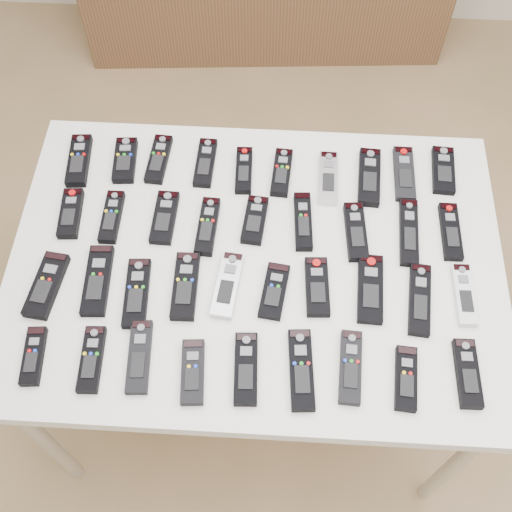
# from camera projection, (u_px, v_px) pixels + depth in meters

# --- Properties ---
(ground) EXTENTS (4.00, 4.00, 0.00)m
(ground) POSITION_uv_depth(u_px,v_px,m) (263.00, 382.00, 2.27)
(ground) COLOR olive
(ground) RESTS_ON ground
(table) EXTENTS (1.25, 0.88, 0.78)m
(table) POSITION_uv_depth(u_px,v_px,m) (256.00, 271.00, 1.67)
(table) COLOR white
(table) RESTS_ON ground
(remote_0) EXTENTS (0.07, 0.18, 0.02)m
(remote_0) POSITION_uv_depth(u_px,v_px,m) (79.00, 160.00, 1.77)
(remote_0) COLOR black
(remote_0) RESTS_ON table
(remote_1) EXTENTS (0.07, 0.15, 0.02)m
(remote_1) POSITION_uv_depth(u_px,v_px,m) (125.00, 160.00, 1.77)
(remote_1) COLOR black
(remote_1) RESTS_ON table
(remote_2) EXTENTS (0.06, 0.16, 0.02)m
(remote_2) POSITION_uv_depth(u_px,v_px,m) (159.00, 159.00, 1.78)
(remote_2) COLOR black
(remote_2) RESTS_ON table
(remote_3) EXTENTS (0.05, 0.16, 0.02)m
(remote_3) POSITION_uv_depth(u_px,v_px,m) (205.00, 163.00, 1.77)
(remote_3) COLOR black
(remote_3) RESTS_ON table
(remote_4) EXTENTS (0.05, 0.15, 0.02)m
(remote_4) POSITION_uv_depth(u_px,v_px,m) (244.00, 170.00, 1.76)
(remote_4) COLOR black
(remote_4) RESTS_ON table
(remote_5) EXTENTS (0.06, 0.16, 0.02)m
(remote_5) POSITION_uv_depth(u_px,v_px,m) (282.00, 173.00, 1.75)
(remote_5) COLOR black
(remote_5) RESTS_ON table
(remote_6) EXTENTS (0.05, 0.17, 0.02)m
(remote_6) POSITION_uv_depth(u_px,v_px,m) (328.00, 178.00, 1.74)
(remote_6) COLOR #B7B7BC
(remote_6) RESTS_ON table
(remote_7) EXTENTS (0.07, 0.19, 0.02)m
(remote_7) POSITION_uv_depth(u_px,v_px,m) (369.00, 177.00, 1.74)
(remote_7) COLOR black
(remote_7) RESTS_ON table
(remote_8) EXTENTS (0.05, 0.18, 0.02)m
(remote_8) POSITION_uv_depth(u_px,v_px,m) (404.00, 174.00, 1.75)
(remote_8) COLOR black
(remote_8) RESTS_ON table
(remote_9) EXTENTS (0.07, 0.16, 0.02)m
(remote_9) POSITION_uv_depth(u_px,v_px,m) (443.00, 170.00, 1.76)
(remote_9) COLOR black
(remote_9) RESTS_ON table
(remote_10) EXTENTS (0.06, 0.15, 0.02)m
(remote_10) POSITION_uv_depth(u_px,v_px,m) (71.00, 213.00, 1.68)
(remote_10) COLOR black
(remote_10) RESTS_ON table
(remote_11) EXTENTS (0.05, 0.16, 0.02)m
(remote_11) POSITION_uv_depth(u_px,v_px,m) (112.00, 217.00, 1.68)
(remote_11) COLOR black
(remote_11) RESTS_ON table
(remote_12) EXTENTS (0.06, 0.16, 0.02)m
(remote_12) POSITION_uv_depth(u_px,v_px,m) (165.00, 218.00, 1.68)
(remote_12) COLOR black
(remote_12) RESTS_ON table
(remote_13) EXTENTS (0.05, 0.17, 0.02)m
(remote_13) POSITION_uv_depth(u_px,v_px,m) (207.00, 226.00, 1.66)
(remote_13) COLOR black
(remote_13) RESTS_ON table
(remote_14) EXTENTS (0.07, 0.15, 0.02)m
(remote_14) POSITION_uv_depth(u_px,v_px,m) (255.00, 220.00, 1.67)
(remote_14) COLOR black
(remote_14) RESTS_ON table
(remote_15) EXTENTS (0.05, 0.17, 0.02)m
(remote_15) POSITION_uv_depth(u_px,v_px,m) (303.00, 221.00, 1.67)
(remote_15) COLOR black
(remote_15) RESTS_ON table
(remote_16) EXTENTS (0.06, 0.17, 0.02)m
(remote_16) POSITION_uv_depth(u_px,v_px,m) (356.00, 232.00, 1.65)
(remote_16) COLOR black
(remote_16) RESTS_ON table
(remote_17) EXTENTS (0.06, 0.20, 0.02)m
(remote_17) POSITION_uv_depth(u_px,v_px,m) (409.00, 232.00, 1.65)
(remote_17) COLOR black
(remote_17) RESTS_ON table
(remote_18) EXTENTS (0.05, 0.17, 0.02)m
(remote_18) POSITION_uv_depth(u_px,v_px,m) (451.00, 232.00, 1.65)
(remote_18) COLOR black
(remote_18) RESTS_ON table
(remote_19) EXTENTS (0.08, 0.18, 0.02)m
(remote_19) POSITION_uv_depth(u_px,v_px,m) (46.00, 285.00, 1.57)
(remote_19) COLOR black
(remote_19) RESTS_ON table
(remote_20) EXTENTS (0.07, 0.19, 0.02)m
(remote_20) POSITION_uv_depth(u_px,v_px,m) (98.00, 280.00, 1.58)
(remote_20) COLOR black
(remote_20) RESTS_ON table
(remote_21) EXTENTS (0.07, 0.19, 0.02)m
(remote_21) POSITION_uv_depth(u_px,v_px,m) (137.00, 293.00, 1.56)
(remote_21) COLOR black
(remote_21) RESTS_ON table
(remote_22) EXTENTS (0.06, 0.18, 0.02)m
(remote_22) POSITION_uv_depth(u_px,v_px,m) (185.00, 286.00, 1.57)
(remote_22) COLOR black
(remote_22) RESTS_ON table
(remote_23) EXTENTS (0.07, 0.18, 0.02)m
(remote_23) POSITION_uv_depth(u_px,v_px,m) (227.00, 285.00, 1.57)
(remote_23) COLOR #B7B7BC
(remote_23) RESTS_ON table
(remote_24) EXTENTS (0.07, 0.15, 0.02)m
(remote_24) POSITION_uv_depth(u_px,v_px,m) (274.00, 291.00, 1.56)
(remote_24) COLOR black
(remote_24) RESTS_ON table
(remote_25) EXTENTS (0.06, 0.16, 0.02)m
(remote_25) POSITION_uv_depth(u_px,v_px,m) (317.00, 287.00, 1.57)
(remote_25) COLOR black
(remote_25) RESTS_ON table
(remote_26) EXTENTS (0.07, 0.19, 0.02)m
(remote_26) POSITION_uv_depth(u_px,v_px,m) (370.00, 289.00, 1.57)
(remote_26) COLOR black
(remote_26) RESTS_ON table
(remote_27) EXTENTS (0.07, 0.19, 0.02)m
(remote_27) POSITION_uv_depth(u_px,v_px,m) (420.00, 300.00, 1.55)
(remote_27) COLOR black
(remote_27) RESTS_ON table
(remote_28) EXTENTS (0.05, 0.17, 0.02)m
(remote_28) POSITION_uv_depth(u_px,v_px,m) (464.00, 295.00, 1.56)
(remote_28) COLOR silver
(remote_28) RESTS_ON table
(remote_29) EXTENTS (0.05, 0.14, 0.02)m
(remote_29) POSITION_uv_depth(u_px,v_px,m) (34.00, 356.00, 1.47)
(remote_29) COLOR black
(remote_29) RESTS_ON table
(remote_30) EXTENTS (0.05, 0.16, 0.02)m
(remote_30) POSITION_uv_depth(u_px,v_px,m) (92.00, 359.00, 1.47)
(remote_30) COLOR black
(remote_30) RESTS_ON table
(remote_31) EXTENTS (0.06, 0.18, 0.02)m
(remote_31) POSITION_uv_depth(u_px,v_px,m) (139.00, 357.00, 1.47)
(remote_31) COLOR black
(remote_31) RESTS_ON table
(remote_32) EXTENTS (0.06, 0.16, 0.02)m
(remote_32) POSITION_uv_depth(u_px,v_px,m) (193.00, 372.00, 1.45)
(remote_32) COLOR black
(remote_32) RESTS_ON table
(remote_33) EXTENTS (0.06, 0.17, 0.02)m
(remote_33) POSITION_uv_depth(u_px,v_px,m) (246.00, 369.00, 1.46)
(remote_33) COLOR black
(remote_33) RESTS_ON table
(remote_34) EXTENTS (0.07, 0.20, 0.02)m
(remote_34) POSITION_uv_depth(u_px,v_px,m) (301.00, 370.00, 1.46)
(remote_34) COLOR black
(remote_34) RESTS_ON table
(remote_35) EXTENTS (0.06, 0.18, 0.02)m
(remote_35) POSITION_uv_depth(u_px,v_px,m) (350.00, 367.00, 1.46)
(remote_35) COLOR black
(remote_35) RESTS_ON table
(remote_36) EXTENTS (0.06, 0.15, 0.02)m
(remote_36) POSITION_uv_depth(u_px,v_px,m) (406.00, 378.00, 1.45)
(remote_36) COLOR black
(remote_36) RESTS_ON table
(remote_37) EXTENTS (0.05, 0.16, 0.02)m
(remote_37) POSITION_uv_depth(u_px,v_px,m) (467.00, 373.00, 1.45)
(remote_37) COLOR black
(remote_37) RESTS_ON table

